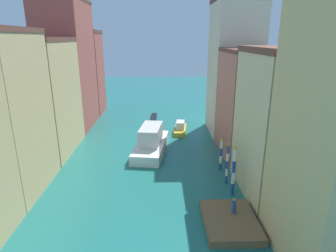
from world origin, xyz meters
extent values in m
plane|color=#1E6B66|center=(0.00, 24.50, 0.00)|extent=(154.00, 154.00, 0.00)
cube|color=#DBB77A|center=(-13.46, 12.95, 7.69)|extent=(6.84, 9.00, 15.37)
cube|color=#DBB77A|center=(-13.46, 23.46, 7.26)|extent=(6.84, 11.32, 14.52)
cube|color=brown|center=(-13.46, 23.46, 14.78)|extent=(6.98, 11.55, 0.52)
cube|color=#B25147|center=(-13.46, 34.90, 10.25)|extent=(6.84, 11.32, 20.50)
cube|color=#B25147|center=(-13.46, 44.86, 7.89)|extent=(6.84, 7.64, 15.79)
cube|color=brown|center=(-13.46, 44.86, 16.11)|extent=(6.98, 7.79, 0.63)
cube|color=beige|center=(13.46, 11.76, 6.82)|extent=(6.84, 9.57, 13.63)
cube|color=brown|center=(13.46, 11.76, 13.92)|extent=(6.98, 9.77, 0.57)
cube|color=#C6705B|center=(13.46, 21.73, 6.62)|extent=(6.84, 9.59, 13.23)
cube|color=brown|center=(13.46, 21.73, 13.46)|extent=(6.98, 9.78, 0.46)
cube|color=beige|center=(13.46, 31.03, 10.00)|extent=(6.84, 8.61, 19.99)
cube|color=brown|center=(7.58, 6.38, 0.33)|extent=(4.32, 5.65, 0.67)
cylinder|color=#234C93|center=(8.02, 7.13, 1.23)|extent=(0.36, 0.36, 1.12)
sphere|color=tan|center=(8.02, 7.13, 1.92)|extent=(0.26, 0.26, 0.26)
cylinder|color=#1E479E|center=(8.95, 11.20, 0.60)|extent=(0.33, 0.33, 1.20)
cylinder|color=white|center=(8.95, 11.20, 1.80)|extent=(0.33, 0.33, 1.20)
cylinder|color=#1E479E|center=(8.95, 11.20, 3.01)|extent=(0.33, 0.33, 1.20)
cylinder|color=white|center=(8.95, 11.20, 4.21)|extent=(0.33, 0.33, 1.20)
sphere|color=gold|center=(8.95, 11.20, 4.95)|extent=(0.37, 0.37, 0.37)
cylinder|color=#1E479E|center=(8.86, 13.46, 0.43)|extent=(0.27, 0.27, 0.87)
cylinder|color=white|center=(8.86, 13.46, 1.30)|extent=(0.27, 0.27, 0.87)
cylinder|color=#1E479E|center=(8.86, 13.46, 2.16)|extent=(0.27, 0.27, 0.87)
cylinder|color=white|center=(8.86, 13.46, 3.03)|extent=(0.27, 0.27, 0.87)
cylinder|color=#1E479E|center=(8.86, 13.46, 3.90)|extent=(0.27, 0.27, 0.87)
sphere|color=gold|center=(8.86, 13.46, 4.44)|extent=(0.30, 0.30, 0.30)
cylinder|color=#1E479E|center=(8.86, 16.55, 0.46)|extent=(0.30, 0.30, 0.92)
cylinder|color=white|center=(8.86, 16.55, 1.38)|extent=(0.30, 0.30, 0.92)
cylinder|color=#1E479E|center=(8.86, 16.55, 2.30)|extent=(0.30, 0.30, 0.92)
cylinder|color=white|center=(8.86, 16.55, 3.23)|extent=(0.30, 0.30, 0.92)
sphere|color=gold|center=(8.86, 16.55, 3.81)|extent=(0.33, 0.33, 0.33)
cube|color=white|center=(0.59, 22.69, 0.66)|extent=(5.09, 10.85, 1.32)
cube|color=silver|center=(0.59, 22.69, 2.46)|extent=(3.31, 5.79, 2.29)
cube|color=black|center=(0.63, 37.20, 0.19)|extent=(1.15, 9.69, 0.37)
cube|color=gold|center=(5.20, 31.00, 0.33)|extent=(2.52, 5.81, 0.67)
cube|color=silver|center=(5.20, 31.00, 1.23)|extent=(1.58, 2.41, 1.13)
camera|label=1|loc=(1.80, -13.52, 14.92)|focal=30.21mm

